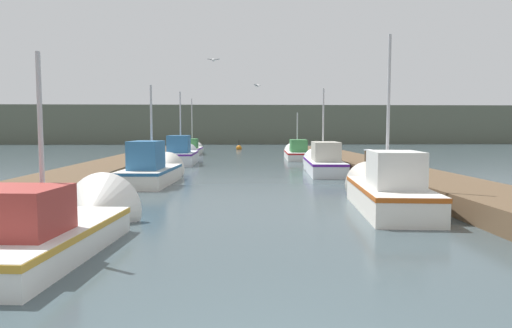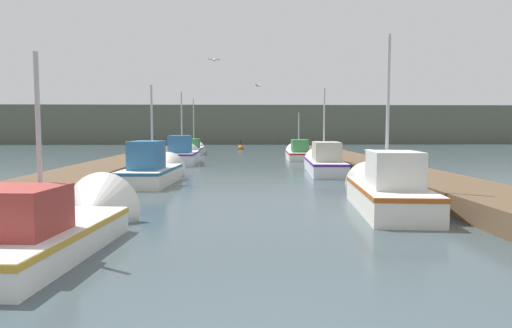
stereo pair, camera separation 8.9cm
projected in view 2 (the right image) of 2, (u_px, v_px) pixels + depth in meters
dock_left at (103, 171)px, 19.23m from camera, size 2.42×40.00×0.52m
dock_right at (382, 170)px, 19.64m from camera, size 2.42×40.00×0.52m
distant_shore_ridge at (241, 125)px, 65.96m from camera, size 120.00×16.00×5.01m
fishing_boat_0 at (57, 225)px, 8.04m from camera, size 2.17×4.99×3.89m
fishing_boat_1 at (385, 189)px, 11.66m from camera, size 1.97×5.11×4.76m
fishing_boat_2 at (154, 170)px, 17.26m from camera, size 1.84×5.02×4.08m
fishing_boat_3 at (323, 162)px, 21.36m from camera, size 1.88×6.38×4.27m
fishing_boat_4 at (182, 155)px, 26.38m from camera, size 1.72×4.85×4.58m
fishing_boat_5 at (298, 153)px, 31.17m from camera, size 1.84×6.32×3.57m
fishing_boat_6 at (194, 149)px, 36.55m from camera, size 1.40×5.87×4.77m
mooring_piling_0 at (171, 151)px, 29.03m from camera, size 0.28×0.28×1.13m
mooring_piling_1 at (369, 166)px, 17.38m from camera, size 0.32×0.32×1.25m
channel_buoy at (241, 148)px, 43.78m from camera, size 0.53×0.53×1.03m
seagull_lead at (214, 60)px, 20.59m from camera, size 0.55×0.28×0.12m
seagull_1 at (258, 86)px, 23.19m from camera, size 0.38×0.53×0.12m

